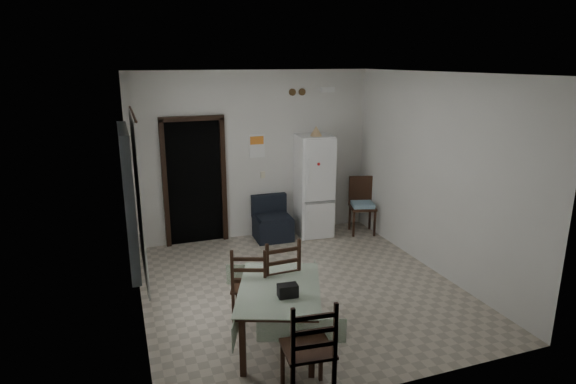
# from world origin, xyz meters

# --- Properties ---
(ground) EXTENTS (4.50, 4.50, 0.00)m
(ground) POSITION_xyz_m (0.00, 0.00, 0.00)
(ground) COLOR #AB9F8B
(ground) RESTS_ON ground
(ceiling) EXTENTS (4.20, 4.50, 0.02)m
(ceiling) POSITION_xyz_m (0.00, 0.00, 2.90)
(ceiling) COLOR white
(ceiling) RESTS_ON ground
(wall_back) EXTENTS (4.20, 0.02, 2.90)m
(wall_back) POSITION_xyz_m (0.00, 2.25, 1.45)
(wall_back) COLOR silver
(wall_back) RESTS_ON ground
(wall_front) EXTENTS (4.20, 0.02, 2.90)m
(wall_front) POSITION_xyz_m (0.00, -2.25, 1.45)
(wall_front) COLOR silver
(wall_front) RESTS_ON ground
(wall_left) EXTENTS (0.02, 4.50, 2.90)m
(wall_left) POSITION_xyz_m (-2.10, 0.00, 1.45)
(wall_left) COLOR silver
(wall_left) RESTS_ON ground
(wall_right) EXTENTS (0.02, 4.50, 2.90)m
(wall_right) POSITION_xyz_m (2.10, 0.00, 1.45)
(wall_right) COLOR silver
(wall_right) RESTS_ON ground
(doorway) EXTENTS (1.06, 0.52, 2.22)m
(doorway) POSITION_xyz_m (-1.05, 2.45, 1.06)
(doorway) COLOR black
(doorway) RESTS_ON ground
(window_recess) EXTENTS (0.10, 1.20, 1.60)m
(window_recess) POSITION_xyz_m (-2.15, -0.20, 1.55)
(window_recess) COLOR silver
(window_recess) RESTS_ON ground
(curtain) EXTENTS (0.02, 1.45, 1.85)m
(curtain) POSITION_xyz_m (-2.04, -0.20, 1.55)
(curtain) COLOR silver
(curtain) RESTS_ON ground
(curtain_rod) EXTENTS (0.02, 1.60, 0.02)m
(curtain_rod) POSITION_xyz_m (-2.03, -0.20, 2.50)
(curtain_rod) COLOR black
(curtain_rod) RESTS_ON ground
(calendar) EXTENTS (0.28, 0.02, 0.40)m
(calendar) POSITION_xyz_m (0.05, 2.24, 1.62)
(calendar) COLOR white
(calendar) RESTS_ON ground
(calendar_image) EXTENTS (0.24, 0.01, 0.14)m
(calendar_image) POSITION_xyz_m (0.05, 2.23, 1.72)
(calendar_image) COLOR orange
(calendar_image) RESTS_ON ground
(light_switch) EXTENTS (0.08, 0.02, 0.12)m
(light_switch) POSITION_xyz_m (0.15, 2.24, 1.10)
(light_switch) COLOR beige
(light_switch) RESTS_ON ground
(vent_left) EXTENTS (0.12, 0.03, 0.12)m
(vent_left) POSITION_xyz_m (0.70, 2.23, 2.52)
(vent_left) COLOR brown
(vent_left) RESTS_ON ground
(vent_right) EXTENTS (0.12, 0.03, 0.12)m
(vent_right) POSITION_xyz_m (0.88, 2.23, 2.52)
(vent_right) COLOR brown
(vent_right) RESTS_ON ground
(emergency_light) EXTENTS (0.25, 0.07, 0.09)m
(emergency_light) POSITION_xyz_m (1.35, 2.21, 2.55)
(emergency_light) COLOR white
(emergency_light) RESTS_ON ground
(fridge) EXTENTS (0.63, 0.63, 1.80)m
(fridge) POSITION_xyz_m (0.99, 1.93, 0.90)
(fridge) COLOR white
(fridge) RESTS_ON ground
(tan_cone) EXTENTS (0.21, 0.21, 0.17)m
(tan_cone) POSITION_xyz_m (0.99, 1.85, 1.89)
(tan_cone) COLOR tan
(tan_cone) RESTS_ON fridge
(navy_seat) EXTENTS (0.65, 0.63, 0.76)m
(navy_seat) POSITION_xyz_m (0.23, 1.93, 0.38)
(navy_seat) COLOR black
(navy_seat) RESTS_ON ground
(corner_chair) EXTENTS (0.54, 0.54, 1.02)m
(corner_chair) POSITION_xyz_m (1.85, 1.68, 0.51)
(corner_chair) COLOR black
(corner_chair) RESTS_ON ground
(dining_table) EXTENTS (1.28, 1.54, 0.68)m
(dining_table) POSITION_xyz_m (-0.71, -1.20, 0.34)
(dining_table) COLOR #9AAB92
(dining_table) RESTS_ON ground
(black_bag) EXTENTS (0.21, 0.14, 0.13)m
(black_bag) POSITION_xyz_m (-0.69, -1.42, 0.75)
(black_bag) COLOR black
(black_bag) RESTS_ON dining_table
(dining_chair_far_left) EXTENTS (0.56, 0.56, 1.01)m
(dining_chair_far_left) POSITION_xyz_m (-0.89, -0.66, 0.50)
(dining_chair_far_left) COLOR black
(dining_chair_far_left) RESTS_ON ground
(dining_chair_far_right) EXTENTS (0.48, 0.48, 1.07)m
(dining_chair_far_right) POSITION_xyz_m (-0.55, -0.66, 0.54)
(dining_chair_far_right) COLOR black
(dining_chair_far_right) RESTS_ON ground
(dining_chair_near_head) EXTENTS (0.49, 0.49, 1.05)m
(dining_chair_near_head) POSITION_xyz_m (-0.74, -2.11, 0.52)
(dining_chair_near_head) COLOR black
(dining_chair_near_head) RESTS_ON ground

